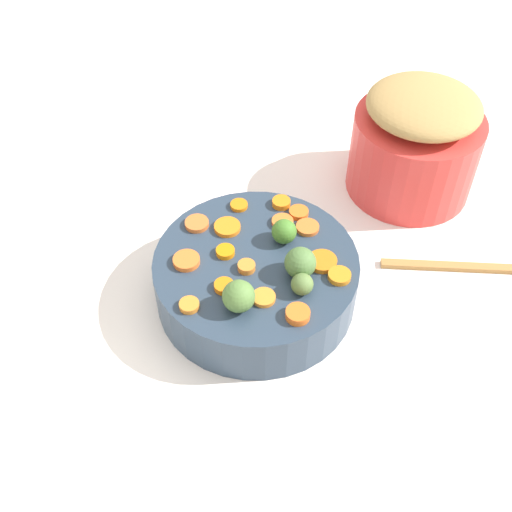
{
  "coord_description": "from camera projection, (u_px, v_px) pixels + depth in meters",
  "views": [
    {
      "loc": [
        0.27,
        -0.53,
        0.74
      ],
      "look_at": [
        -0.01,
        -0.02,
        0.11
      ],
      "focal_mm": 44.7,
      "sensor_mm": 36.0,
      "label": 1
    }
  ],
  "objects": [
    {
      "name": "carrot_slice_3",
      "position": [
        239.0,
        205.0,
        0.94
      ],
      "size": [
        0.04,
        0.04,
        0.01
      ],
      "primitive_type": "cylinder",
      "rotation": [
        0.0,
        0.0,
        3.64
      ],
      "color": "orange",
      "rests_on": "serving_bowl_carrots"
    },
    {
      "name": "carrot_slice_5",
      "position": [
        189.0,
        305.0,
        0.81
      ],
      "size": [
        0.04,
        0.04,
        0.01
      ],
      "primitive_type": "cylinder",
      "rotation": [
        0.0,
        0.0,
        1.05
      ],
      "color": "orange",
      "rests_on": "serving_bowl_carrots"
    },
    {
      "name": "serving_bowl_carrots",
      "position": [
        256.0,
        279.0,
        0.9
      ],
      "size": [
        0.28,
        0.28,
        0.08
      ],
      "primitive_type": "cylinder",
      "color": "#2B3C4E",
      "rests_on": "tabletop"
    },
    {
      "name": "carrot_slice_15",
      "position": [
        339.0,
        276.0,
        0.85
      ],
      "size": [
        0.04,
        0.04,
        0.01
      ],
      "primitive_type": "cylinder",
      "rotation": [
        0.0,
        0.0,
        0.98
      ],
      "color": "orange",
      "rests_on": "serving_bowl_carrots"
    },
    {
      "name": "stuffing_mound",
      "position": [
        424.0,
        105.0,
        0.97
      ],
      "size": [
        0.18,
        0.18,
        0.05
      ],
      "primitive_type": "ellipsoid",
      "color": "tan",
      "rests_on": "metal_pot"
    },
    {
      "name": "brussels_sprout_0",
      "position": [
        239.0,
        296.0,
        0.8
      ],
      "size": [
        0.04,
        0.04,
        0.04
      ],
      "primitive_type": "sphere",
      "color": "#557D3B",
      "rests_on": "serving_bowl_carrots"
    },
    {
      "name": "wooden_spoon",
      "position": [
        498.0,
        268.0,
        0.96
      ],
      "size": [
        0.25,
        0.14,
        0.01
      ],
      "color": "#AF7B3F",
      "rests_on": "tabletop"
    },
    {
      "name": "brussels_sprout_2",
      "position": [
        284.0,
        231.0,
        0.88
      ],
      "size": [
        0.04,
        0.04,
        0.04
      ],
      "primitive_type": "sphere",
      "color": "#437A29",
      "rests_on": "serving_bowl_carrots"
    },
    {
      "name": "carrot_slice_12",
      "position": [
        224.0,
        286.0,
        0.83
      ],
      "size": [
        0.04,
        0.04,
        0.01
      ],
      "primitive_type": "cylinder",
      "rotation": [
        0.0,
        0.0,
        0.91
      ],
      "color": "orange",
      "rests_on": "serving_bowl_carrots"
    },
    {
      "name": "carrot_slice_9",
      "position": [
        308.0,
        227.0,
        0.91
      ],
      "size": [
        0.04,
        0.04,
        0.01
      ],
      "primitive_type": "cylinder",
      "rotation": [
        0.0,
        0.0,
        4.85
      ],
      "color": "orange",
      "rests_on": "serving_bowl_carrots"
    },
    {
      "name": "carrot_slice_8",
      "position": [
        322.0,
        261.0,
        0.86
      ],
      "size": [
        0.06,
        0.06,
        0.01
      ],
      "primitive_type": "cylinder",
      "rotation": [
        0.0,
        0.0,
        3.93
      ],
      "color": "orange",
      "rests_on": "serving_bowl_carrots"
    },
    {
      "name": "brussels_sprout_3",
      "position": [
        300.0,
        263.0,
        0.84
      ],
      "size": [
        0.04,
        0.04,
        0.04
      ],
      "primitive_type": "sphere",
      "color": "#4E753A",
      "rests_on": "serving_bowl_carrots"
    },
    {
      "name": "carrot_slice_14",
      "position": [
        300.0,
        213.0,
        0.93
      ],
      "size": [
        0.03,
        0.03,
        0.01
      ],
      "primitive_type": "cylinder",
      "rotation": [
        0.0,
        0.0,
        6.09
      ],
      "color": "orange",
      "rests_on": "serving_bowl_carrots"
    },
    {
      "name": "carrot_slice_2",
      "position": [
        186.0,
        261.0,
        0.86
      ],
      "size": [
        0.05,
        0.05,
        0.01
      ],
      "primitive_type": "cylinder",
      "rotation": [
        0.0,
        0.0,
        1.22
      ],
      "color": "orange",
      "rests_on": "serving_bowl_carrots"
    },
    {
      "name": "carrot_slice_11",
      "position": [
        264.0,
        297.0,
        0.82
      ],
      "size": [
        0.04,
        0.04,
        0.01
      ],
      "primitive_type": "cylinder",
      "rotation": [
        0.0,
        0.0,
        0.73
      ],
      "color": "orange",
      "rests_on": "serving_bowl_carrots"
    },
    {
      "name": "carrot_slice_4",
      "position": [
        298.0,
        314.0,
        0.8
      ],
      "size": [
        0.04,
        0.04,
        0.01
      ],
      "primitive_type": "cylinder",
      "rotation": [
        0.0,
        0.0,
        0.99
      ],
      "color": "orange",
      "rests_on": "serving_bowl_carrots"
    },
    {
      "name": "carrot_slice_13",
      "position": [
        227.0,
        227.0,
        0.91
      ],
      "size": [
        0.05,
        0.05,
        0.01
      ],
      "primitive_type": "cylinder",
      "rotation": [
        0.0,
        0.0,
        0.29
      ],
      "color": "orange",
      "rests_on": "serving_bowl_carrots"
    },
    {
      "name": "carrot_slice_6",
      "position": [
        198.0,
        222.0,
        0.92
      ],
      "size": [
        0.05,
        0.05,
        0.01
      ],
      "primitive_type": "cylinder",
      "rotation": [
        0.0,
        0.0,
        5.48
      ],
      "color": "orange",
      "rests_on": "serving_bowl_carrots"
    },
    {
      "name": "carrot_slice_1",
      "position": [
        281.0,
        203.0,
        0.94
      ],
      "size": [
        0.03,
        0.03,
        0.01
      ],
      "primitive_type": "cylinder",
      "rotation": [
        0.0,
        0.0,
        3.26
      ],
      "color": "orange",
      "rests_on": "serving_bowl_carrots"
    },
    {
      "name": "carrot_slice_0",
      "position": [
        225.0,
        252.0,
        0.88
      ],
      "size": [
        0.04,
        0.04,
        0.01
      ],
      "primitive_type": "cylinder",
      "rotation": [
        0.0,
        0.0,
        0.7
      ],
      "color": "orange",
      "rests_on": "serving_bowl_carrots"
    },
    {
      "name": "brussels_sprout_1",
      "position": [
        302.0,
        284.0,
        0.82
      ],
      "size": [
        0.03,
        0.03,
        0.03
      ],
      "primitive_type": "sphere",
      "color": "#58773B",
      "rests_on": "serving_bowl_carrots"
    },
    {
      "name": "metal_pot",
      "position": [
        413.0,
        154.0,
        1.04
      ],
      "size": [
        0.21,
        0.21,
        0.14
      ],
      "primitive_type": "cylinder",
      "color": "red",
      "rests_on": "tabletop"
    },
    {
      "name": "tabletop",
      "position": [
        268.0,
        294.0,
        0.94
      ],
      "size": [
        2.4,
        2.4,
        0.02
      ],
      "primitive_type": "cube",
      "color": "white",
      "rests_on": "ground"
    },
    {
      "name": "carrot_slice_10",
      "position": [
        246.0,
        267.0,
        0.86
      ],
      "size": [
        0.03,
        0.03,
        0.01
      ],
      "primitive_type": "cylinder",
      "rotation": [
        0.0,
        0.0,
        3.61
      ],
      "color": "orange",
      "rests_on": "serving_bowl_carrots"
    },
    {
      "name": "carrot_slice_7",
      "position": [
        283.0,
        222.0,
        0.92
      ],
      "size": [
        0.04,
        0.04,
        0.01
      ],
      "primitive_type": "cylinder",
      "rotation": [
        0.0,
        0.0,
        3.76
      ],
      "color": "orange",
      "rests_on": "serving_bowl_carrots"
    }
  ]
}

